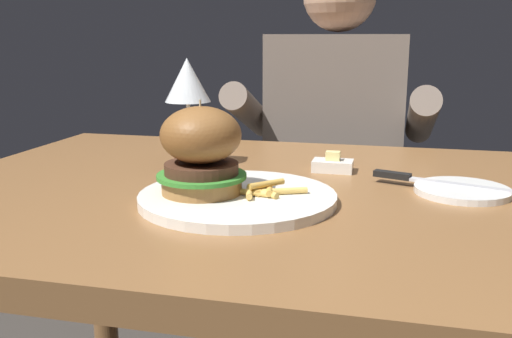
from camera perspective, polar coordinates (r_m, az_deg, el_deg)
The scene contains 9 objects.
dining_table at distance 0.94m, azimuth 0.91°, elevation -7.82°, with size 1.11×0.80×0.74m.
main_plate at distance 0.83m, azimuth -1.85°, elevation -2.89°, with size 0.29×0.29×0.01m, color white.
burger_sandwich at distance 0.82m, azimuth -5.51°, elevation 1.89°, with size 0.13×0.13×0.13m.
fries_pile at distance 0.81m, azimuth 0.86°, elevation -2.11°, with size 0.11×0.08×0.02m.
wine_glass at distance 1.05m, azimuth -6.87°, elevation 8.55°, with size 0.08×0.08×0.20m.
bread_plate at distance 0.93m, azimuth 19.92°, elevation -2.03°, with size 0.14×0.14×0.01m, color white.
table_knife at distance 0.94m, azimuth 16.93°, elevation -1.11°, with size 0.22×0.08×0.01m.
butter_dish at distance 1.02m, azimuth 7.68°, elevation 0.42°, with size 0.07×0.05×0.04m.
diner_person at distance 1.60m, azimuth 7.74°, elevation -1.93°, with size 0.51×0.36×1.18m.
Camera 1 is at (0.19, -0.86, 0.97)m, focal length 40.00 mm.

